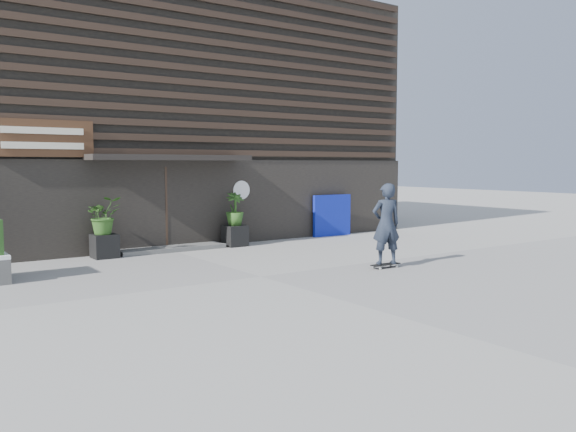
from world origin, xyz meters
TOP-DOWN VIEW (x-y plane):
  - ground at (0.00, 0.00)m, footprint 80.00×80.00m
  - entrance_step at (0.00, 4.60)m, footprint 3.00×0.80m
  - planter_pot_left at (-1.90, 4.40)m, footprint 0.60×0.60m
  - bamboo_left at (-1.90, 4.40)m, footprint 0.86×0.75m
  - planter_pot_right at (1.90, 4.40)m, footprint 0.60×0.60m
  - bamboo_right at (1.90, 4.40)m, footprint 0.54×0.54m
  - blue_tarp at (5.77, 4.70)m, footprint 1.46×0.18m
  - building at (-0.00, 9.96)m, footprint 18.00×11.00m
  - skateboarder at (2.90, -0.76)m, footprint 0.78×0.64m

SIDE VIEW (x-z plane):
  - ground at x=0.00m, z-range 0.00..0.00m
  - entrance_step at x=0.00m, z-range 0.00..0.12m
  - planter_pot_left at x=-1.90m, z-range 0.00..0.60m
  - planter_pot_right at x=1.90m, z-range 0.00..0.60m
  - blue_tarp at x=5.77m, z-range 0.00..1.36m
  - skateboarder at x=2.90m, z-range 0.04..1.98m
  - bamboo_left at x=-1.90m, z-range 0.60..1.56m
  - bamboo_right at x=1.90m, z-range 0.60..1.56m
  - building at x=0.00m, z-range -0.01..7.99m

